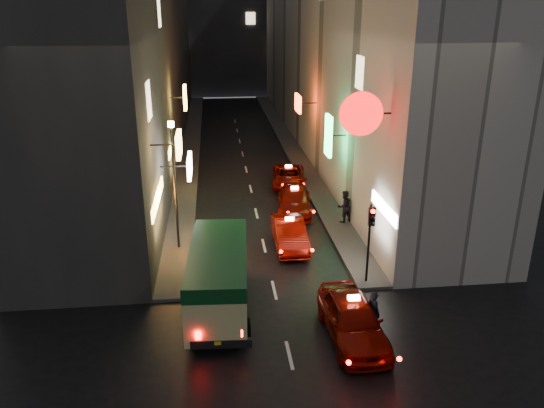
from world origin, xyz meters
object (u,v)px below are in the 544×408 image
object	(u,v)px
traffic_light	(371,228)
lamp_post	(174,178)
taxi_near	(353,316)
minibus	(219,272)
pedestrian_crossing	(374,310)

from	to	relation	value
traffic_light	lamp_post	world-z (taller)	lamp_post
taxi_near	lamp_post	size ratio (longest dim) A/B	0.93
minibus	taxi_near	world-z (taller)	minibus
taxi_near	traffic_light	distance (m)	4.43
pedestrian_crossing	taxi_near	bearing A→B (deg)	86.39
traffic_light	lamp_post	size ratio (longest dim) A/B	0.56
taxi_near	traffic_light	xyz separation A→B (m)	(1.62, 3.71, 1.78)
minibus	pedestrian_crossing	xyz separation A→B (m)	(5.52, -2.15, -0.72)
taxi_near	lamp_post	distance (m)	10.91
minibus	traffic_light	xyz separation A→B (m)	(6.31, 1.29, 1.02)
traffic_light	pedestrian_crossing	bearing A→B (deg)	-102.82
taxi_near	traffic_light	size ratio (longest dim) A/B	1.65
lamp_post	minibus	bearing A→B (deg)	-71.97
minibus	pedestrian_crossing	distance (m)	5.97
pedestrian_crossing	lamp_post	xyz separation A→B (m)	(-7.42, 7.97, 2.78)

